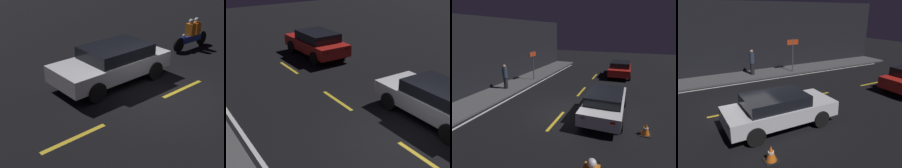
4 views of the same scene
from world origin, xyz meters
The scene contains 6 objects.
ground_plane centered at (0.00, 0.00, 0.00)m, with size 56.00×56.00×0.00m, color black.
lane_dash_c centered at (-1.00, 0.00, 0.00)m, with size 2.00×0.14×0.01m.
lane_dash_d centered at (3.50, 0.00, 0.00)m, with size 2.00×0.14×0.01m.
lane_dash_e centered at (8.00, 0.00, 0.00)m, with size 2.00×0.14×0.01m.
sedan_white centered at (0.44, -2.07, 0.74)m, with size 4.35×1.97×1.34m.
taxi_red centered at (8.94, -2.15, 0.77)m, with size 4.23×2.03×1.42m.
Camera 2 is at (-5.77, 6.00, 5.40)m, focal length 50.00 mm.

